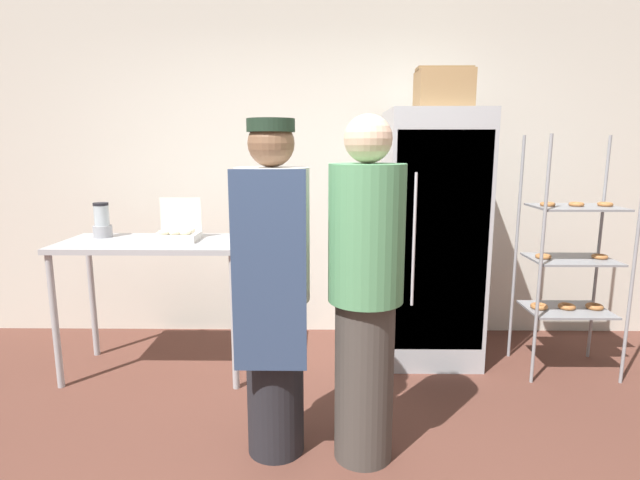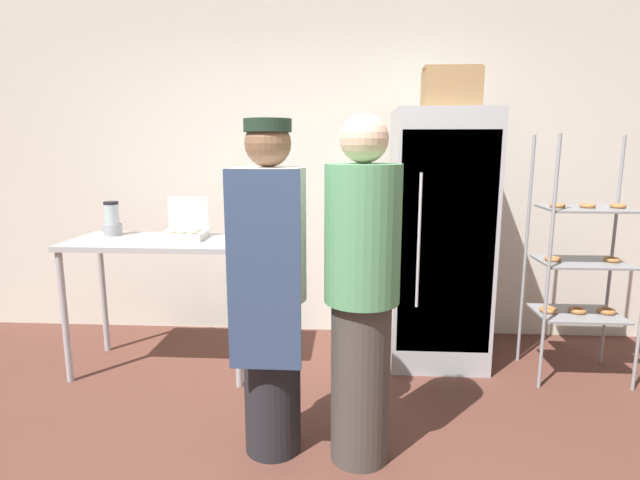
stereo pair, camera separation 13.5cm
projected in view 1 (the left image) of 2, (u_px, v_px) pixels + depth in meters
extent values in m
cube|color=silver|center=(325.00, 153.00, 4.11)|extent=(6.40, 0.12, 3.03)
cube|color=#ADAFB5|center=(431.00, 238.00, 3.65)|extent=(0.68, 0.68, 1.82)
cube|color=#93959B|center=(441.00, 244.00, 3.32)|extent=(0.62, 0.02, 1.49)
cylinder|color=silver|center=(414.00, 240.00, 3.29)|extent=(0.02, 0.02, 0.89)
cylinder|color=#93969B|center=(541.00, 264.00, 3.21)|extent=(0.02, 0.02, 1.64)
cylinder|color=#93969B|center=(634.00, 264.00, 3.20)|extent=(0.02, 0.02, 1.64)
cylinder|color=#93969B|center=(516.00, 250.00, 3.63)|extent=(0.02, 0.02, 1.64)
cylinder|color=#93969B|center=(599.00, 250.00, 3.62)|extent=(0.02, 0.02, 1.64)
cube|color=gray|center=(566.00, 310.00, 3.49)|extent=(0.55, 0.39, 0.01)
torus|color=#AD6B38|center=(539.00, 306.00, 3.48)|extent=(0.12, 0.12, 0.03)
torus|color=#AD6B38|center=(567.00, 306.00, 3.48)|extent=(0.12, 0.12, 0.03)
torus|color=#AD6B38|center=(594.00, 307.00, 3.48)|extent=(0.12, 0.12, 0.03)
cube|color=gray|center=(571.00, 259.00, 3.42)|extent=(0.55, 0.39, 0.01)
torus|color=#AD6B38|center=(543.00, 256.00, 3.42)|extent=(0.10, 0.10, 0.03)
torus|color=#AD6B38|center=(600.00, 257.00, 3.41)|extent=(0.10, 0.10, 0.03)
cube|color=gray|center=(576.00, 207.00, 3.35)|extent=(0.55, 0.39, 0.01)
torus|color=#AD6B38|center=(548.00, 204.00, 3.35)|extent=(0.10, 0.10, 0.03)
torus|color=#AD6B38|center=(576.00, 204.00, 3.35)|extent=(0.10, 0.10, 0.03)
torus|color=#AD6B38|center=(605.00, 204.00, 3.35)|extent=(0.10, 0.10, 0.03)
cube|color=#ADAFB5|center=(154.00, 244.00, 3.38)|extent=(1.24, 0.60, 0.04)
cylinder|color=#ADAFB5|center=(55.00, 322.00, 3.21)|extent=(0.04, 0.04, 0.90)
cylinder|color=#ADAFB5|center=(234.00, 323.00, 3.20)|extent=(0.04, 0.04, 0.90)
cylinder|color=#ADAFB5|center=(92.00, 298.00, 3.73)|extent=(0.04, 0.04, 0.90)
cylinder|color=#ADAFB5|center=(247.00, 299.00, 3.71)|extent=(0.04, 0.04, 0.90)
cube|color=silver|center=(177.00, 237.00, 3.38)|extent=(0.29, 0.23, 0.05)
cube|color=silver|center=(181.00, 214.00, 3.47)|extent=(0.29, 0.01, 0.23)
torus|color=beige|center=(164.00, 232.00, 3.33)|extent=(0.08, 0.08, 0.03)
torus|color=beige|center=(175.00, 232.00, 3.33)|extent=(0.08, 0.08, 0.03)
torus|color=beige|center=(186.00, 232.00, 3.33)|extent=(0.08, 0.08, 0.03)
torus|color=beige|center=(168.00, 230.00, 3.42)|extent=(0.08, 0.08, 0.03)
torus|color=beige|center=(178.00, 230.00, 3.42)|extent=(0.08, 0.08, 0.03)
torus|color=beige|center=(189.00, 230.00, 3.42)|extent=(0.08, 0.08, 0.03)
cylinder|color=#99999E|center=(103.00, 231.00, 3.51)|extent=(0.13, 0.13, 0.08)
cylinder|color=#B2BCC1|center=(101.00, 216.00, 3.49)|extent=(0.10, 0.10, 0.14)
cylinder|color=black|center=(101.00, 204.00, 3.48)|extent=(0.10, 0.10, 0.02)
cube|color=#937047|center=(443.00, 90.00, 3.37)|extent=(0.36, 0.30, 0.25)
cube|color=olive|center=(444.00, 69.00, 3.35)|extent=(0.37, 0.15, 0.02)
cylinder|color=#232328|center=(275.00, 376.00, 2.54)|extent=(0.29, 0.29, 0.82)
cylinder|color=silver|center=(273.00, 235.00, 2.41)|extent=(0.36, 0.36, 0.65)
sphere|color=brown|center=(271.00, 144.00, 2.33)|extent=(0.22, 0.22, 0.22)
cube|color=#33476B|center=(269.00, 273.00, 2.25)|extent=(0.34, 0.02, 0.93)
cylinder|color=#1E3323|center=(271.00, 125.00, 2.31)|extent=(0.23, 0.23, 0.06)
cylinder|color=#47423D|center=(364.00, 380.00, 2.49)|extent=(0.29, 0.29, 0.83)
cylinder|color=#569966|center=(367.00, 234.00, 2.35)|extent=(0.36, 0.36, 0.66)
sphere|color=beige|center=(368.00, 139.00, 2.27)|extent=(0.22, 0.22, 0.22)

